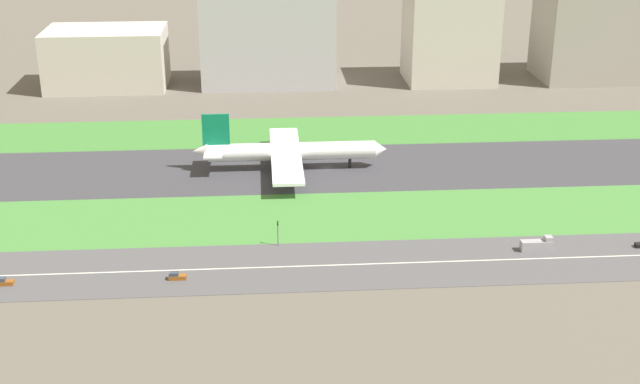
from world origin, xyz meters
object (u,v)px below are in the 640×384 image
object	(u,v)px
terminal_building	(107,58)
office_tower	(450,36)
airliner	(287,152)
traffic_light	(278,231)
car_1	(177,276)
fuel_tank_west	(287,45)
hangar_building	(268,36)
car_0	(4,282)
truck_0	(537,245)
cargo_warehouse	(598,23)

from	to	relation	value
terminal_building	office_tower	bearing A→B (deg)	0.00
airliner	traffic_light	world-z (taller)	airliner
car_1	fuel_tank_west	world-z (taller)	fuel_tank_west
airliner	hangar_building	xyz separation A→B (m)	(-4.43, 114.00, 15.78)
car_0	fuel_tank_west	distance (m)	249.82
car_1	airliner	bearing A→B (deg)	-111.33
truck_0	hangar_building	world-z (taller)	hangar_building
car_1	traffic_light	world-z (taller)	traffic_light
fuel_tank_west	hangar_building	bearing A→B (deg)	-102.66
airliner	car_0	size ratio (longest dim) A/B	14.77
cargo_warehouse	car_0	bearing A→B (deg)	-139.00
car_1	fuel_tank_west	size ratio (longest dim) A/B	0.20
car_1	terminal_building	size ratio (longest dim) A/B	0.08
cargo_warehouse	hangar_building	bearing A→B (deg)	180.00
hangar_building	office_tower	distance (m)	83.27
car_0	hangar_building	bearing A→B (deg)	-109.66
car_0	office_tower	world-z (taller)	office_tower
traffic_light	fuel_tank_west	size ratio (longest dim) A/B	0.32
truck_0	hangar_building	distance (m)	195.82
office_tower	truck_0	bearing A→B (deg)	-94.38
truck_0	fuel_tank_west	size ratio (longest dim) A/B	0.38
truck_0	fuel_tank_west	distance (m)	234.68
hangar_building	office_tower	size ratio (longest dim) A/B	1.43
cargo_warehouse	fuel_tank_west	bearing A→B (deg)	162.44
car_1	fuel_tank_west	distance (m)	239.84
office_tower	fuel_tank_west	xyz separation A→B (m)	(-73.16, 45.00, -13.01)
cargo_warehouse	fuel_tank_west	distance (m)	150.22
hangar_building	fuel_tank_west	distance (m)	48.25
truck_0	office_tower	size ratio (longest dim) A/B	0.20
car_1	traffic_light	bearing A→B (deg)	-145.22
terminal_building	office_tower	distance (m)	155.86
car_1	terminal_building	distance (m)	197.90
truck_0	car_1	bearing A→B (deg)	-174.01
terminal_building	truck_0	bearing A→B (deg)	-52.09
terminal_building	airliner	bearing A→B (deg)	-56.02
traffic_light	office_tower	xyz separation A→B (m)	(83.38, 174.01, 16.55)
airliner	cargo_warehouse	bearing A→B (deg)	37.63
cargo_warehouse	airliner	bearing A→B (deg)	-142.37
terminal_building	office_tower	size ratio (longest dim) A/B	1.26
traffic_light	truck_0	bearing A→B (deg)	-6.57
airliner	truck_0	size ratio (longest dim) A/B	7.74
airliner	terminal_building	size ratio (longest dim) A/B	1.24
car_1	truck_0	bearing A→B (deg)	-174.01
cargo_warehouse	fuel_tank_west	xyz separation A→B (m)	(-142.19, 45.00, -17.95)
airliner	fuel_tank_west	xyz separation A→B (m)	(5.68, 159.00, 1.60)
traffic_light	fuel_tank_west	bearing A→B (deg)	87.33
truck_0	traffic_light	size ratio (longest dim) A/B	1.17
airliner	traffic_light	xyz separation A→B (m)	(-4.55, -60.01, -1.94)
terminal_building	fuel_tank_west	xyz separation A→B (m)	(82.51, 45.00, -5.25)
car_1	traffic_light	distance (m)	31.72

